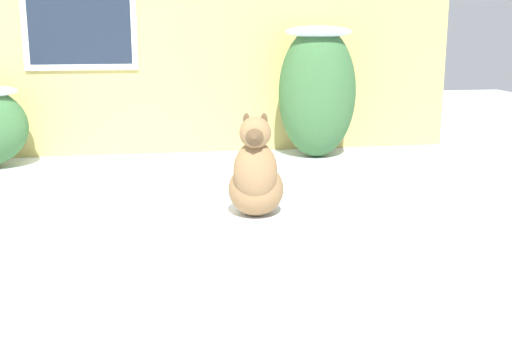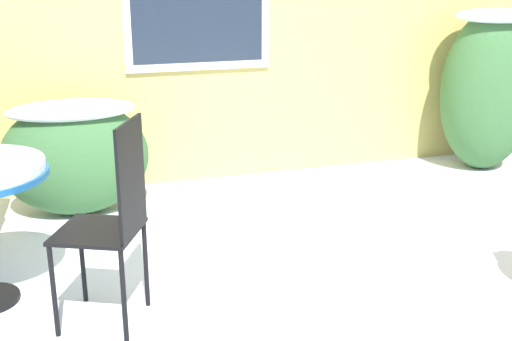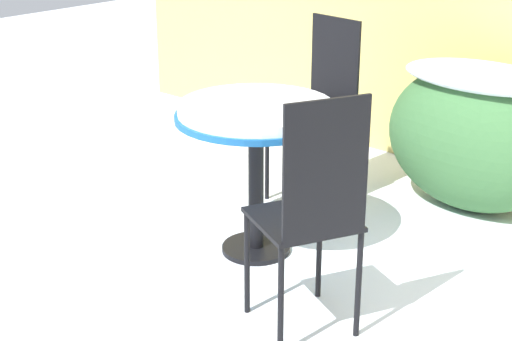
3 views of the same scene
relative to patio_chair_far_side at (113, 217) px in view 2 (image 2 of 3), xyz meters
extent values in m
plane|color=silver|center=(0.85, -0.13, -0.55)|extent=(16.00, 16.00, 0.00)
ellipsoid|color=#386638|center=(-0.10, 1.57, -0.15)|extent=(1.01, 0.61, 0.80)
ellipsoid|color=silver|center=(-0.10, 1.57, 0.19)|extent=(0.86, 0.52, 0.12)
ellipsoid|color=#386638|center=(3.27, 1.62, 0.12)|extent=(0.80, 0.72, 1.35)
ellipsoid|color=silver|center=(3.27, 1.62, 0.74)|extent=(0.68, 0.61, 0.12)
cube|color=black|center=(-0.07, 0.03, -0.08)|extent=(0.50, 0.50, 0.02)
cube|color=black|center=(0.09, -0.04, 0.20)|extent=(0.16, 0.31, 0.53)
cylinder|color=black|center=(-0.15, 0.26, -0.32)|extent=(0.02, 0.02, 0.46)
cylinder|color=black|center=(-0.29, -0.04, -0.32)|extent=(0.02, 0.02, 0.46)
cylinder|color=black|center=(0.15, 0.11, -0.32)|extent=(0.02, 0.02, 0.46)
cylinder|color=black|center=(0.01, -0.19, -0.32)|extent=(0.02, 0.02, 0.46)
camera|label=1|loc=(1.58, -4.81, 0.81)|focal=45.00mm
camera|label=2|loc=(-0.22, -2.85, 1.10)|focal=45.00mm
camera|label=3|loc=(1.63, -2.18, 1.21)|focal=55.00mm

